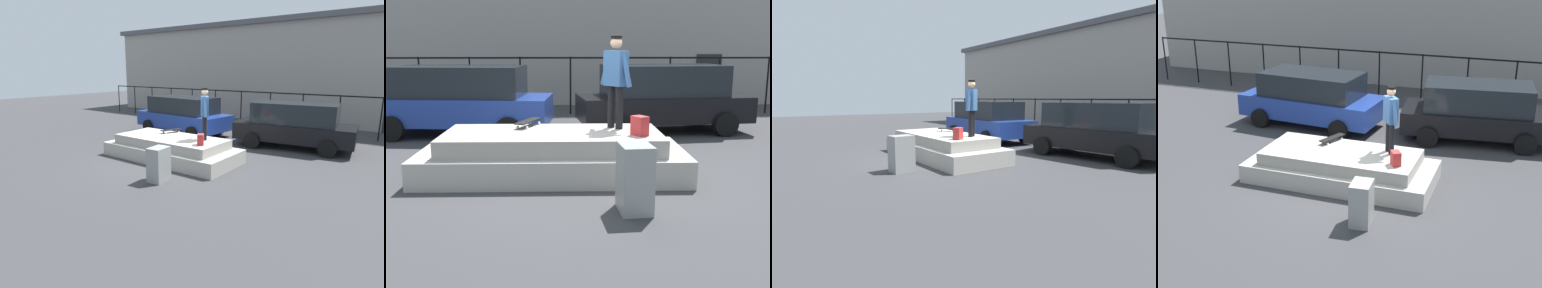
# 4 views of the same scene
# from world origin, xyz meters

# --- Properties ---
(ground_plane) EXTENTS (60.00, 60.00, 0.00)m
(ground_plane) POSITION_xyz_m (0.00, 0.00, 0.00)
(ground_plane) COLOR #38383A
(concrete_ledge) EXTENTS (4.81, 2.14, 0.80)m
(concrete_ledge) POSITION_xyz_m (-0.40, 0.01, 0.36)
(concrete_ledge) COLOR #ADA89E
(concrete_ledge) RESTS_ON ground_plane
(skateboarder) EXTENTS (0.57, 0.70, 1.72)m
(skateboarder) POSITION_xyz_m (0.78, 0.37, 1.79)
(skateboarder) COLOR black
(skateboarder) RESTS_ON concrete_ledge
(skateboard) EXTENTS (0.49, 0.86, 0.12)m
(skateboard) POSITION_xyz_m (-0.89, 0.60, 0.90)
(skateboard) COLOR black
(skateboard) RESTS_ON concrete_ledge
(backpack) EXTENTS (0.32, 0.34, 0.34)m
(backpack) POSITION_xyz_m (1.14, -0.36, 0.97)
(backpack) COLOR red
(backpack) RESTS_ON concrete_ledge
(car_blue_hatchback_near) EXTENTS (4.88, 2.54, 1.82)m
(car_blue_hatchback_near) POSITION_xyz_m (-2.95, 3.94, 0.96)
(car_blue_hatchback_near) COLOR navy
(car_blue_hatchback_near) RESTS_ON ground_plane
(car_black_hatchback_mid) EXTENTS (4.77, 2.56, 1.82)m
(car_black_hatchback_mid) POSITION_xyz_m (2.49, 4.25, 0.96)
(car_black_hatchback_mid) COLOR black
(car_black_hatchback_mid) RESTS_ON ground_plane
(utility_box) EXTENTS (0.49, 0.64, 0.99)m
(utility_box) POSITION_xyz_m (0.83, -1.98, 0.49)
(utility_box) COLOR gray
(utility_box) RESTS_ON ground_plane
(fence_row) EXTENTS (24.06, 0.06, 1.96)m
(fence_row) POSITION_xyz_m (-0.00, 7.62, 1.31)
(fence_row) COLOR black
(fence_row) RESTS_ON ground_plane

